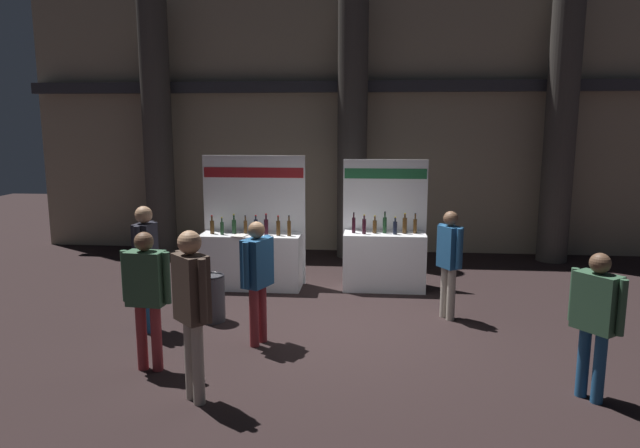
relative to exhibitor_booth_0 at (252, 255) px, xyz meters
The scene contains 11 objects.
ground_plane 2.59m from the exhibitor_booth_0, 48.46° to the right, with size 29.23×29.23×0.00m, color black.
hall_colonnade 4.41m from the exhibitor_booth_0, 61.80° to the left, with size 14.62×1.13×6.69m.
exhibitor_booth_0 is the anchor object (origin of this frame).
exhibitor_booth_1 2.35m from the exhibitor_booth_0, ahead, with size 1.49×0.66×2.27m.
trash_bin 1.84m from the exhibitor_booth_0, 96.76° to the right, with size 0.38×0.38×0.71m.
visitor_0 3.56m from the exhibitor_booth_0, 22.77° to the right, with size 0.36×0.45×1.63m.
visitor_1 2.74m from the exhibitor_booth_0, 76.23° to the right, with size 0.39×0.54×1.65m.
visitor_2 2.54m from the exhibitor_booth_0, 113.24° to the right, with size 0.26×0.49×1.78m.
visitor_3 4.29m from the exhibitor_booth_0, 86.01° to the right, with size 0.45×0.44×1.83m.
visitor_6 3.60m from the exhibitor_booth_0, 97.65° to the right, with size 0.60×0.28×1.67m.
visitor_8 5.87m from the exhibitor_booth_0, 40.69° to the right, with size 0.45×0.50×1.59m.
Camera 1 is at (0.45, -7.79, 2.88)m, focal length 31.86 mm.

